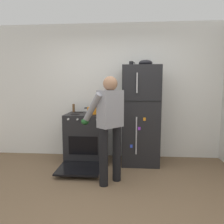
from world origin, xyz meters
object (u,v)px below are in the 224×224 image
at_px(red_pot, 94,110).
at_px(coffee_mug, 131,64).
at_px(refrigerator, 140,115).
at_px(mixing_bowl, 146,63).
at_px(stove_range, 86,138).
at_px(person_cook, 109,121).
at_px(pepper_mill, 74,108).

bearing_deg(red_pot, coffee_mug, 8.14).
relative_size(refrigerator, coffee_mug, 16.29).
xyz_separation_m(coffee_mug, mixing_bowl, (0.26, -0.05, 0.01)).
distance_m(refrigerator, coffee_mug, 0.98).
relative_size(stove_range, person_cook, 0.77).
bearing_deg(stove_range, refrigerator, 0.99).
bearing_deg(coffee_mug, person_cook, -109.50).
xyz_separation_m(refrigerator, mixing_bowl, (0.08, 0.00, 0.97)).
relative_size(person_cook, mixing_bowl, 6.41).
xyz_separation_m(stove_range, pepper_mill, (-0.30, 0.22, 0.56)).
xyz_separation_m(refrigerator, red_pot, (-0.88, -0.05, 0.09)).
bearing_deg(refrigerator, pepper_mill, 171.48).
height_order(red_pot, pepper_mill, pepper_mill).
bearing_deg(refrigerator, coffee_mug, 164.17).
bearing_deg(mixing_bowl, refrigerator, -179.79).
height_order(stove_range, mixing_bowl, mixing_bowl).
bearing_deg(mixing_bowl, stove_range, -179.07).
bearing_deg(stove_range, pepper_mill, 143.98).
height_order(stove_range, person_cook, person_cook).
distance_m(refrigerator, pepper_mill, 1.36).
xyz_separation_m(person_cook, red_pot, (-0.36, 0.85, 0.05)).
xyz_separation_m(refrigerator, stove_range, (-1.04, -0.02, -0.46)).
relative_size(person_cook, pepper_mill, 9.95).
bearing_deg(refrigerator, person_cook, -119.69).
xyz_separation_m(refrigerator, coffee_mug, (-0.18, 0.05, 0.96)).
relative_size(person_cook, red_pot, 4.42).
distance_m(person_cook, coffee_mug, 1.37).
distance_m(person_cook, pepper_mill, 1.38).
bearing_deg(pepper_mill, red_pot, -28.52).
bearing_deg(mixing_bowl, pepper_mill, 171.96).
bearing_deg(pepper_mill, coffee_mug, -7.37).
height_order(pepper_mill, mixing_bowl, mixing_bowl).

